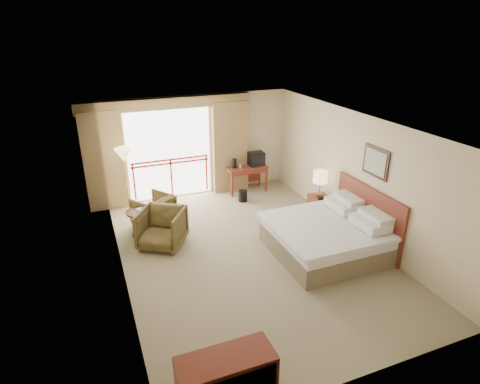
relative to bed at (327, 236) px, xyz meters
name	(u,v)px	position (x,y,z in m)	size (l,w,h in m)	color
floor	(248,252)	(-1.50, 0.60, -0.38)	(7.00, 7.00, 0.00)	#84785B
ceiling	(250,124)	(-1.50, 0.60, 2.32)	(7.00, 7.00, 0.00)	white
wall_back	(198,145)	(-1.50, 4.10, 0.97)	(5.00, 5.00, 0.00)	beige
wall_front	(363,298)	(-1.50, -2.90, 0.97)	(5.00, 5.00, 0.00)	beige
wall_left	(117,213)	(-4.00, 0.60, 0.97)	(7.00, 7.00, 0.00)	beige
wall_right	(355,176)	(1.00, 0.60, 0.97)	(7.00, 7.00, 0.00)	beige
balcony_door	(170,154)	(-2.30, 4.08, 0.82)	(2.40, 2.40, 0.00)	white
balcony_railing	(171,168)	(-2.30, 4.06, 0.44)	(2.09, 0.03, 1.02)	#A6190E
curtain_left	(105,161)	(-3.95, 3.95, 0.87)	(1.00, 0.26, 2.50)	olive
curtain_right	(230,147)	(-0.65, 3.95, 0.87)	(1.00, 0.26, 2.50)	olive
valance	(167,103)	(-2.30, 3.98, 2.17)	(4.40, 0.22, 0.28)	olive
hvac_vent	(244,105)	(-0.20, 4.07, 1.97)	(0.50, 0.04, 0.50)	silver
bed	(327,236)	(0.00, 0.00, 0.00)	(2.13, 2.06, 0.97)	brown
headboard	(368,216)	(0.96, 0.00, 0.27)	(0.06, 2.10, 1.30)	#5F1B10
framed_art	(376,162)	(0.97, 0.00, 1.47)	(0.04, 0.72, 0.60)	black
nightstand	(319,208)	(0.66, 1.35, -0.07)	(0.43, 0.51, 0.61)	#5F1B10
table_lamp	(321,177)	(0.66, 1.40, 0.70)	(0.34, 0.34, 0.60)	tan
phone	(322,198)	(0.61, 1.20, 0.27)	(0.17, 0.13, 0.08)	black
desk	(246,171)	(-0.28, 3.71, 0.19)	(1.12, 0.54, 0.73)	#5F1B10
tv	(256,159)	(0.02, 3.65, 0.54)	(0.42, 0.33, 0.38)	black
coffee_maker	(234,163)	(-0.63, 3.66, 0.48)	(0.12, 0.12, 0.27)	black
cup	(240,166)	(-0.48, 3.61, 0.40)	(0.07, 0.07, 0.09)	white
wastebasket	(243,196)	(-0.63, 3.03, -0.23)	(0.24, 0.24, 0.30)	black
armchair_far	(155,224)	(-3.08, 2.56, -0.38)	(0.78, 0.80, 0.73)	#433618
armchair_near	(163,245)	(-3.09, 1.53, -0.38)	(0.88, 0.91, 0.83)	#433618
side_table	(139,219)	(-3.46, 2.15, 0.03)	(0.54, 0.54, 0.59)	black
book	(139,211)	(-3.46, 2.15, 0.22)	(0.18, 0.25, 0.02)	white
floor_lamp	(124,158)	(-3.51, 3.47, 1.05)	(0.42, 0.42, 1.66)	tan
dresser	(227,383)	(-3.16, -2.65, 0.02)	(1.18, 0.50, 0.78)	#5F1B10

